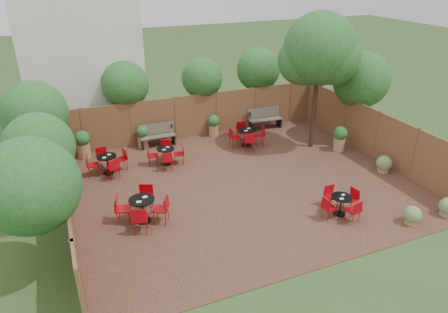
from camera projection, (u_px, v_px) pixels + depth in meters
name	position (u px, v px, depth m)	size (l,w,h in m)	color
ground	(243.00, 184.00, 15.12)	(80.00, 80.00, 0.00)	#354F23
courtyard_paving	(243.00, 184.00, 15.11)	(12.00, 10.00, 0.02)	#321A14
fence_back	(197.00, 116.00, 18.84)	(12.00, 0.08, 2.00)	brown
fence_left	(67.00, 193.00, 12.59)	(0.08, 10.00, 2.00)	brown
fence_right	(376.00, 135.00, 16.78)	(0.08, 10.00, 2.00)	brown
neighbour_building	(79.00, 45.00, 18.47)	(5.00, 4.00, 8.00)	beige
overhang_foliage	(182.00, 101.00, 15.45)	(15.70, 10.53, 2.47)	#1C541B
courtyard_tree	(320.00, 53.00, 16.37)	(3.00, 2.94, 5.72)	black
park_bench_left	(157.00, 135.00, 18.04)	(1.58, 0.53, 0.97)	brown
park_bench_right	(265.00, 118.00, 19.90)	(1.66, 0.59, 1.02)	brown
bistro_tables	(192.00, 169.00, 15.20)	(7.91, 7.58, 0.91)	black
planters	(190.00, 136.00, 17.68)	(10.83, 4.18, 1.18)	#986C4C
low_shrubs	(411.00, 191.00, 14.05)	(2.24, 3.77, 0.65)	#986C4C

